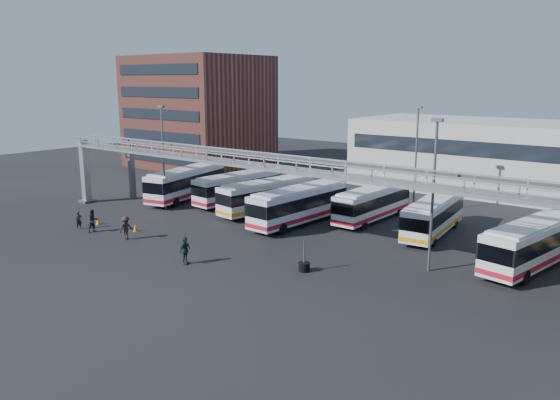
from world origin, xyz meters
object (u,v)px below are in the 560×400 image
Objects in this scene: bus_4 at (299,204)px; pedestrian_c at (126,228)px; bus_3 at (267,195)px; bus_6 at (433,215)px; tire_stack at (304,266)px; bus_8 at (534,242)px; light_pole_left at (163,152)px; bus_1 at (186,182)px; light_pole_mid at (433,188)px; light_pole_back at (416,154)px; pedestrian_d at (185,251)px; pedestrian_a at (79,220)px; cone_left at (98,221)px; cone_right at (135,228)px; pedestrian_b at (93,221)px; bus_5 at (372,202)px; bus_2 at (238,187)px.

pedestrian_c is (-8.07, -12.46, -0.88)m from bus_4.
bus_6 is (15.72, 2.52, -0.08)m from bus_3.
bus_3 is at bearing 137.98° from tire_stack.
bus_8 reaches higher than pedestrian_c.
light_pole_left reaches higher than bus_1.
light_pole_mid is 5.26× the size of pedestrian_c.
bus_1 is (-21.72, -9.61, -3.85)m from light_pole_back.
light_pole_mid is 5.18× the size of pedestrian_d.
cone_left is at bearing 10.14° from pedestrian_a.
pedestrian_d reaches higher than cone_right.
cone_right is at bearing -73.90° from bus_1.
light_pole_back is 0.99× the size of bus_6.
bus_4 is 11.55m from bus_6.
pedestrian_d is (12.25, -0.80, -0.00)m from pedestrian_b.
cone_left is at bearing 82.16° from pedestrian_c.
pedestrian_d is (-13.95, -9.15, -4.74)m from light_pole_mid.
bus_5 is at bearing 48.07° from cone_right.
pedestrian_d is at bearing -17.96° from cone_right.
bus_2 is 19.47m from pedestrian_d.
pedestrian_c is (4.01, 0.37, -0.02)m from pedestrian_b.
bus_3 is at bearing -177.09° from bus_6.
light_pole_mid is 16.47× the size of cone_right.
bus_6 is at bearing -43.82° from pedestrian_c.
bus_8 is (24.34, -1.10, 0.05)m from bus_3.
bus_3 reaches higher than tire_stack.
bus_5 is 15.64m from bus_8.
bus_6 is 25.04m from cone_right.
pedestrian_b is (-18.20, -23.36, -4.74)m from light_pole_back.
bus_3 is 12.96m from cone_right.
light_pole_left is at bearing 163.80° from tire_stack.
light_pole_left is at bearing 41.66° from pedestrian_d.
bus_3 is 5.45× the size of pedestrian_b.
light_pole_mid is 15.77× the size of cone_left.
pedestrian_c is 3.13× the size of cone_right.
light_pole_back is at bearing 48.31° from bus_3.
bus_4 is 5.73× the size of pedestrian_c.
light_pole_mid is at bearing -43.98° from bus_5.
bus_1 is 14.07m from pedestrian_a.
bus_2 reaches higher than cone_left.
bus_1 is (-29.72, 5.39, -3.85)m from light_pole_mid.
pedestrian_d is (-4.35, -18.79, -0.71)m from bus_5.
pedestrian_a is at bearing -95.23° from bus_1.
pedestrian_b is at bearing -131.55° from bus_5.
pedestrian_d is (0.17, -13.62, -0.86)m from bus_4.
bus_4 is at bearing -15.34° from bus_1.
pedestrian_a is 0.78× the size of pedestrian_d.
cone_left is (-28.12, -6.64, -5.40)m from light_pole_mid.
pedestrian_d is (8.24, -1.16, 0.01)m from pedestrian_c.
bus_1 is at bearing -170.48° from bus_8.
light_pole_mid is 0.92× the size of bus_4.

